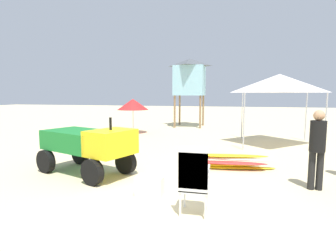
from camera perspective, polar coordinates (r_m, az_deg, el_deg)
name	(u,v)px	position (r m, az deg, el deg)	size (l,w,h in m)	color
ground	(158,190)	(6.09, -2.04, -13.05)	(80.00, 80.00, 0.00)	beige
utility_cart	(89,144)	(7.33, -16.09, -3.56)	(2.81, 2.04, 1.50)	#197A2D
stacked_plastic_chairs	(194,175)	(4.70, 5.39, -10.11)	(0.48, 0.48, 1.20)	white
surfboard_pile	(230,162)	(7.82, 12.63, -7.19)	(2.47, 0.68, 0.40)	yellow
lifeguard_near_center	(317,144)	(6.65, 28.45, -3.35)	(0.32, 0.32, 1.72)	black
popup_canopy	(279,83)	(11.90, 22.01, 8.16)	(2.76, 2.76, 2.83)	#B2B2B7
lifeguard_tower	(190,77)	(17.43, 4.50, 10.03)	(1.98, 1.98, 4.21)	olive
beach_umbrella_left	(133,104)	(14.41, -7.26, 4.46)	(1.62, 1.62, 1.80)	beige
cooler_box	(150,186)	(5.73, -3.81, -12.27)	(0.54, 0.32, 0.39)	white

